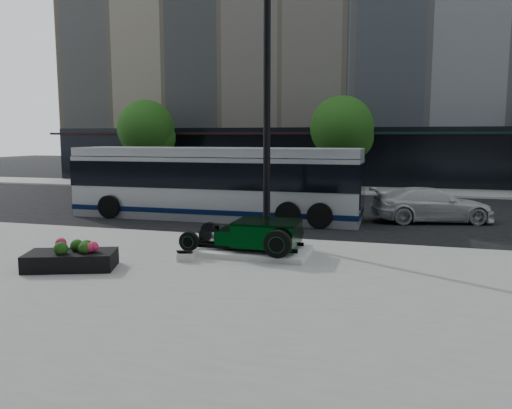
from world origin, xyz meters
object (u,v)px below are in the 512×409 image
(white_sedan, at_px, (432,205))
(flower_planter, at_px, (71,259))
(hot_rod, at_px, (260,234))
(transit_bus, at_px, (215,182))
(lamppost, at_px, (267,134))

(white_sedan, bearing_deg, flower_planter, 124.54)
(hot_rod, bearing_deg, transit_bus, 120.03)
(white_sedan, bearing_deg, hot_rod, 132.54)
(hot_rod, xyz_separation_m, white_sedan, (5.01, 7.71, -0.01))
(lamppost, bearing_deg, transit_bus, 126.48)
(lamppost, bearing_deg, flower_planter, -130.81)
(flower_planter, bearing_deg, lamppost, 49.19)
(hot_rod, xyz_separation_m, flower_planter, (-4.10, -2.76, -0.32))
(transit_bus, height_order, white_sedan, transit_bus)
(hot_rod, height_order, white_sedan, white_sedan)
(flower_planter, relative_size, white_sedan, 0.50)
(hot_rod, relative_size, flower_planter, 1.36)
(lamppost, distance_m, white_sedan, 8.44)
(transit_bus, bearing_deg, lamppost, -53.52)
(lamppost, xyz_separation_m, white_sedan, (5.25, 6.00, -2.77))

